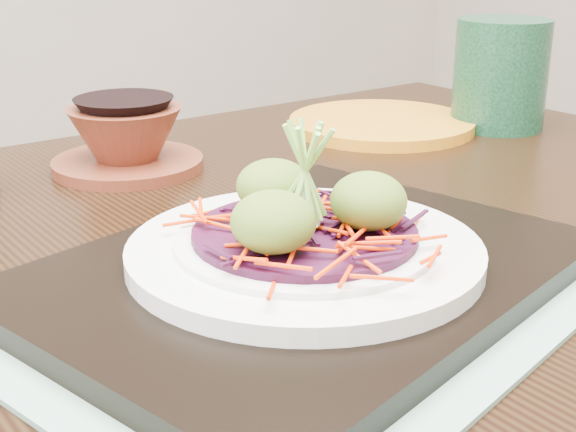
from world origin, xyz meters
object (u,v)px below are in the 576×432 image
dining_table (223,386)px  green_jar (500,74)px  serving_tray (304,272)px  yellow_plate (381,124)px  white_plate (305,250)px  terracotta_bowl_set (127,142)px

dining_table → green_jar: 0.52m
green_jar → dining_table: bearing=-158.4°
serving_tray → yellow_plate: bearing=28.3°
serving_tray → yellow_plate: 0.44m
white_plate → terracotta_bowl_set: (0.00, 0.32, 0.00)m
terracotta_bowl_set → yellow_plate: 0.31m
dining_table → terracotta_bowl_set: (0.03, 0.25, 0.13)m
green_jar → terracotta_bowl_set: bearing=170.9°
dining_table → serving_tray: 0.13m
yellow_plate → green_jar: size_ratio=1.72×
white_plate → yellow_plate: 0.44m
dining_table → yellow_plate: bearing=31.5°
serving_tray → yellow_plate: size_ratio=1.65×
white_plate → green_jar: (0.43, 0.25, 0.04)m
serving_tray → white_plate: 0.02m
green_jar → serving_tray: bearing=-150.2°
terracotta_bowl_set → green_jar: green_jar is taller
dining_table → yellow_plate: (0.34, 0.25, 0.11)m
dining_table → terracotta_bowl_set: terracotta_bowl_set is taller
dining_table → serving_tray: serving_tray is taller
dining_table → serving_tray: bearing=-70.8°
serving_tray → green_jar: bearing=13.2°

